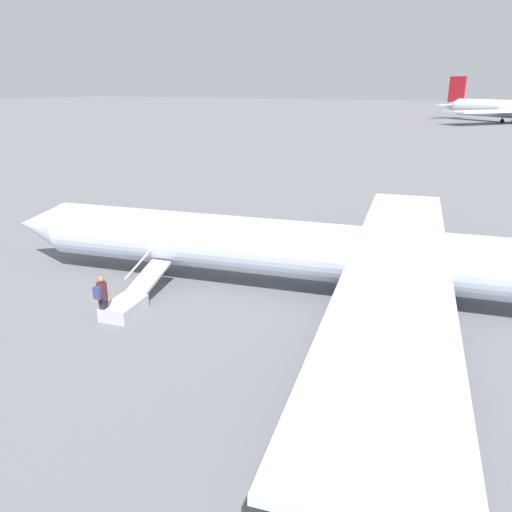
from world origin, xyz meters
The scene contains 4 objects.
ground_plane centered at (0.00, 0.00, 0.00)m, with size 600.00×600.00×0.00m, color slate.
airplane_main centered at (-0.91, -0.16, 1.83)m, with size 33.06×25.74×6.16m.
boarding_stairs centered at (7.51, 5.07, 0.36)m, with size 1.70×4.13×1.58m.
passenger centered at (7.67, 6.27, 1.00)m, with size 0.38×0.56×1.74m.
Camera 1 is at (-4.80, 18.33, 8.13)m, focal length 35.00 mm.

